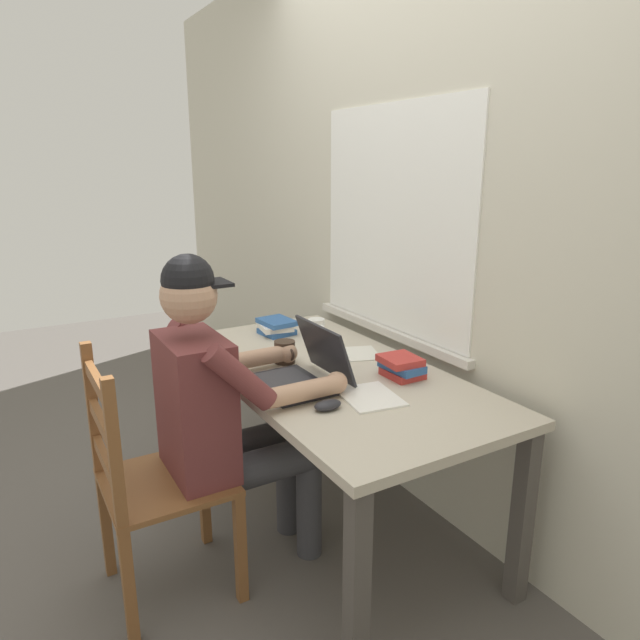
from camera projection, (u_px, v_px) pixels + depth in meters
ground_plane at (328, 521)px, 2.48m from camera, size 8.00×8.00×0.00m
back_wall at (426, 216)px, 2.37m from camera, size 6.00×0.08×2.60m
desk at (329, 389)px, 2.32m from camera, size 1.55×0.79×0.70m
seated_person at (224, 406)px, 2.04m from camera, size 0.50×0.60×1.23m
wooden_chair at (150, 482)px, 1.96m from camera, size 0.42×0.42×0.92m
laptop at (304, 371)px, 2.14m from camera, size 0.33×0.31×0.23m
computer_mouse at (328, 405)px, 1.92m from camera, size 0.06×0.10×0.03m
coffee_mug_white at (317, 329)px, 2.70m from camera, size 0.12×0.08×0.09m
coffee_mug_dark at (285, 352)px, 2.37m from camera, size 0.13×0.09×0.09m
book_stack_main at (401, 366)px, 2.21m from camera, size 0.18×0.15×0.09m
book_stack_side at (276, 327)px, 2.77m from camera, size 0.19×0.17×0.07m
paper_pile_near_laptop at (370, 397)px, 2.02m from camera, size 0.26×0.22×0.01m
paper_pile_back_corner at (361, 353)px, 2.49m from camera, size 0.23×0.20×0.00m
landscape_photo_print at (323, 354)px, 2.48m from camera, size 0.14×0.10×0.00m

